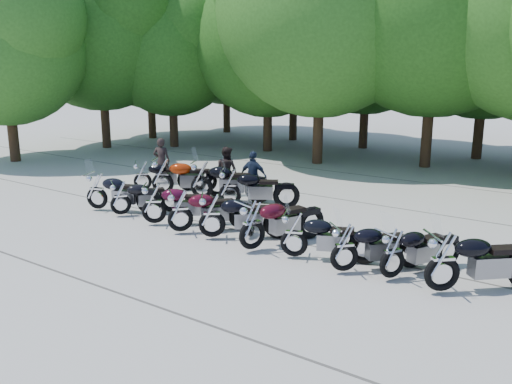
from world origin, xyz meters
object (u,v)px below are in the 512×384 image
Objects in this scene: motorcycle_2 at (154,202)px; rider_0 at (162,161)px; motorcycle_11 at (163,175)px; motorcycle_12 at (202,178)px; motorcycle_5 at (252,224)px; rider_2 at (253,176)px; motorcycle_7 at (345,246)px; motorcycle_9 at (443,260)px; rider_1 at (227,171)px; motorcycle_4 at (212,214)px; motorcycle_6 at (294,233)px; motorcycle_8 at (393,252)px; motorcycle_0 at (97,189)px; motorcycle_1 at (120,197)px; motorcycle_3 at (180,210)px; motorcycle_10 at (142,175)px; motorcycle_13 at (230,186)px.

motorcycle_2 is 1.35× the size of rider_0.
motorcycle_12 reaches higher than motorcycle_11.
rider_2 reaches higher than motorcycle_5.
rider_2 is (-5.04, 3.88, 0.20)m from motorcycle_7.
rider_1 reaches higher than motorcycle_9.
motorcycle_4 is at bearing 121.16° from rider_0.
motorcycle_11 is at bearing 45.79° from motorcycle_6.
motorcycle_11 is at bearing 20.73° from motorcycle_4.
motorcycle_12 is at bearing 6.15° from motorcycle_8.
motorcycle_11 is (-4.18, 2.55, 0.06)m from motorcycle_4.
motorcycle_0 is 1.03m from motorcycle_1.
motorcycle_9 is 0.97× the size of motorcycle_11.
motorcycle_9 reaches higher than motorcycle_5.
motorcycle_11 is (-3.23, 2.65, 0.07)m from motorcycle_3.
rider_1 is (-0.55, 3.86, 0.17)m from motorcycle_2.
motorcycle_0 is 6.83m from motorcycle_6.
motorcycle_7 is 0.88× the size of motorcycle_9.
motorcycle_6 is at bearing 130.00° from rider_0.
motorcycle_11 is 0.99× the size of motorcycle_12.
motorcycle_9 is 1.15× the size of motorcycle_10.
rider_2 reaches higher than motorcycle_8.
rider_1 is (0.18, 1.05, 0.09)m from motorcycle_12.
motorcycle_3 is 5.55m from motorcycle_8.
rider_0 is at bearing -0.59° from motorcycle_3.
motorcycle_1 is at bearing 46.03° from motorcycle_9.
motorcycle_1 is at bearing 94.92° from rider_0.
motorcycle_11 is 1.57× the size of rider_2.
motorcycle_3 is 0.94× the size of motorcycle_5.
rider_2 reaches higher than motorcycle_2.
motorcycle_8 is at bearing 135.59° from rider_0.
motorcycle_3 is 0.99× the size of motorcycle_4.
rider_2 is at bearing -82.25° from motorcycle_12.
motorcycle_1 is at bearing -112.13° from motorcycle_0.
rider_1 reaches higher than motorcycle_3.
motorcycle_0 reaches higher than motorcycle_2.
rider_0 is at bearing -25.97° from motorcycle_1.
motorcycle_4 is 1.08× the size of motorcycle_8.
rider_0 reaches higher than motorcycle_12.
motorcycle_7 is 1.33× the size of rider_2.
motorcycle_2 is 2.67m from motorcycle_13.
motorcycle_6 is 0.88× the size of motorcycle_9.
motorcycle_8 is 1.02m from motorcycle_9.
motorcycle_13 is (2.98, 2.52, 0.02)m from motorcycle_0.
rider_2 is (-2.71, 3.88, 0.12)m from motorcycle_5.
motorcycle_5 is at bearing -148.20° from motorcycle_1.
motorcycle_9 is (7.64, -0.08, 0.04)m from motorcycle_2.
motorcycle_8 is at bearing 155.82° from rider_1.
motorcycle_11 is (-7.83, 2.70, 0.11)m from motorcycle_7.
rider_1 reaches higher than motorcycle_6.
motorcycle_7 is (5.68, -0.19, -0.04)m from motorcycle_2.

